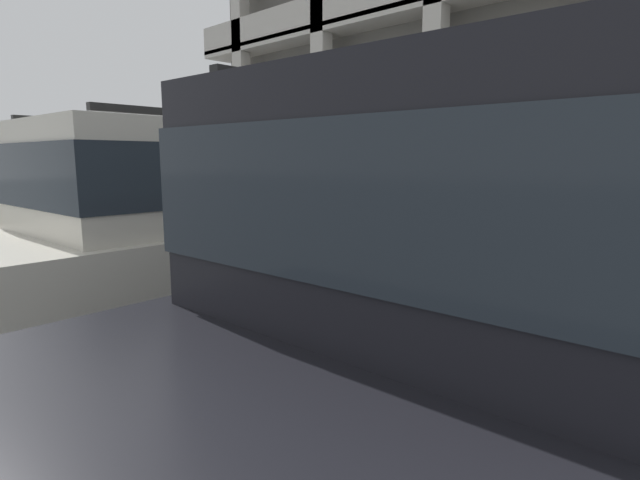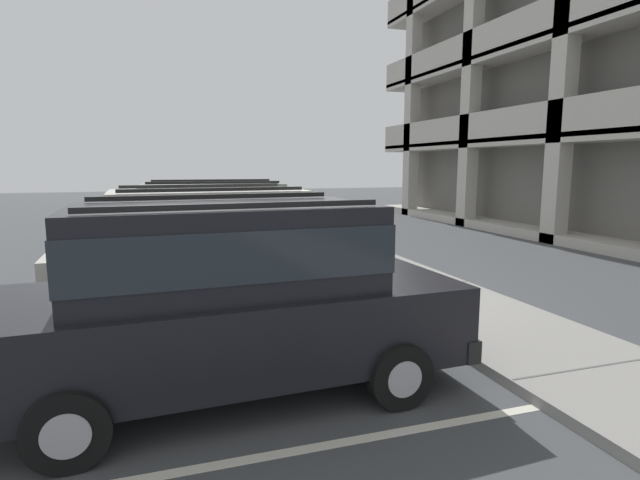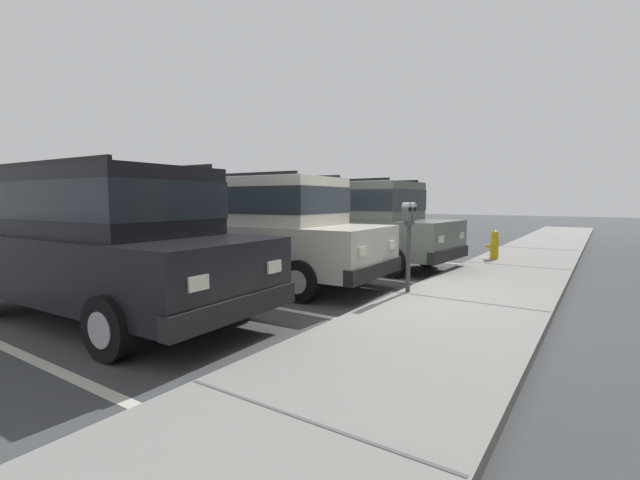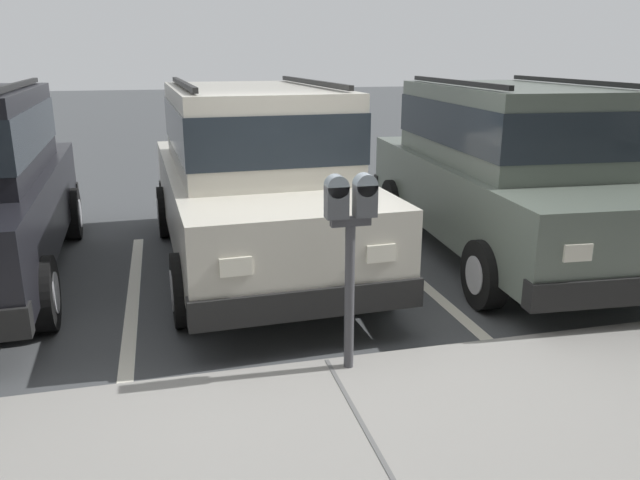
# 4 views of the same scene
# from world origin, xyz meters

# --- Properties ---
(ground_plane) EXTENTS (80.00, 80.00, 0.10)m
(ground_plane) POSITION_xyz_m (0.00, 0.00, -0.05)
(ground_plane) COLOR #444749
(sidewalk) EXTENTS (40.00, 2.20, 0.12)m
(sidewalk) POSITION_xyz_m (0.00, 1.30, 0.06)
(sidewalk) COLOR gray
(sidewalk) RESTS_ON ground_plane
(parking_stall_lines) EXTENTS (11.80, 4.80, 0.01)m
(parking_stall_lines) POSITION_xyz_m (1.46, -1.40, 0.00)
(parking_stall_lines) COLOR silver
(parking_stall_lines) RESTS_ON ground_plane
(silver_suv) EXTENTS (2.15, 4.85, 2.03)m
(silver_suv) POSITION_xyz_m (0.14, -2.47, 1.09)
(silver_suv) COLOR beige
(silver_suv) RESTS_ON ground_plane
(red_sedan) EXTENTS (2.24, 4.90, 2.03)m
(red_sedan) POSITION_xyz_m (-2.76, -2.08, 1.09)
(red_sedan) COLOR #5B665B
(red_sedan) RESTS_ON ground_plane
(dark_hatchback) EXTENTS (2.15, 4.85, 2.03)m
(dark_hatchback) POSITION_xyz_m (3.12, -2.59, 1.09)
(dark_hatchback) COLOR black
(dark_hatchback) RESTS_ON ground_plane
(parking_meter_near) EXTENTS (0.35, 0.12, 1.42)m
(parking_meter_near) POSITION_xyz_m (-0.13, 0.35, 1.18)
(parking_meter_near) COLOR #47474C
(parking_meter_near) RESTS_ON sidewalk
(fire_hydrant) EXTENTS (0.30, 0.30, 0.70)m
(fire_hydrant) POSITION_xyz_m (-4.94, 0.65, 0.46)
(fire_hydrant) COLOR gold
(fire_hydrant) RESTS_ON sidewalk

